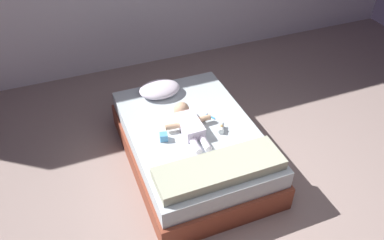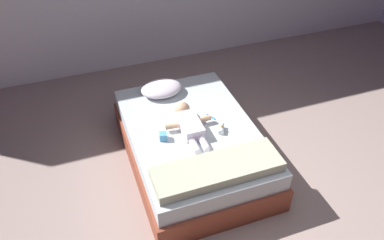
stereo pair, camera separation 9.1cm
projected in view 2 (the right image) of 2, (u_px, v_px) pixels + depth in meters
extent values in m
plane|color=gray|center=(246.00, 216.00, 3.48)|extent=(8.00, 8.00, 0.00)
cube|color=brown|center=(192.00, 152.00, 3.94)|extent=(1.24, 1.82, 0.27)
cube|color=silver|center=(192.00, 135.00, 3.80)|extent=(1.19, 1.75, 0.19)
ellipsoid|color=silver|center=(161.00, 89.00, 4.15)|extent=(0.44, 0.34, 0.13)
cube|color=white|center=(190.00, 126.00, 3.68)|extent=(0.19, 0.35, 0.12)
sphere|color=tan|center=(182.00, 109.00, 3.84)|extent=(0.16, 0.16, 0.16)
cylinder|color=tan|center=(173.00, 126.00, 3.67)|extent=(0.15, 0.07, 0.06)
cylinder|color=tan|center=(204.00, 119.00, 3.76)|extent=(0.15, 0.06, 0.06)
cylinder|color=white|center=(194.00, 146.00, 3.50)|extent=(0.06, 0.18, 0.06)
cylinder|color=white|center=(204.00, 143.00, 3.52)|extent=(0.06, 0.18, 0.06)
cube|color=#308CE8|center=(211.00, 117.00, 3.87)|extent=(0.06, 0.11, 0.01)
cube|color=white|center=(207.00, 113.00, 3.89)|extent=(0.02, 0.03, 0.01)
cube|color=#AAAF95|center=(217.00, 169.00, 3.25)|extent=(1.12, 0.36, 0.10)
cube|color=#57A5DD|center=(163.00, 136.00, 3.59)|extent=(0.09, 0.09, 0.07)
cylinder|color=white|center=(221.00, 129.00, 3.69)|extent=(0.10, 0.13, 0.06)
cone|color=#E2B271|center=(221.00, 126.00, 3.66)|extent=(0.04, 0.04, 0.02)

